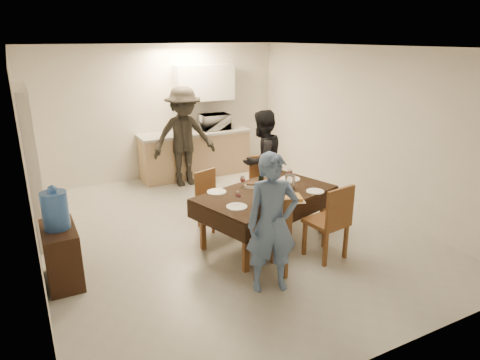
% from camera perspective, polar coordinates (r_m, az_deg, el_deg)
% --- Properties ---
extents(floor, '(5.00, 6.00, 0.02)m').
position_cam_1_polar(floor, '(6.39, -1.85, -6.69)').
color(floor, '#ADADA8').
rests_on(floor, ground).
extents(ceiling, '(5.00, 6.00, 0.02)m').
position_cam_1_polar(ceiling, '(5.77, -2.13, 17.33)').
color(ceiling, white).
rests_on(ceiling, wall_back).
extents(wall_back, '(5.00, 0.02, 2.60)m').
position_cam_1_polar(wall_back, '(8.70, -10.68, 8.86)').
color(wall_back, silver).
rests_on(wall_back, floor).
extents(wall_front, '(5.00, 0.02, 2.60)m').
position_cam_1_polar(wall_front, '(3.62, 19.16, -5.77)').
color(wall_front, silver).
rests_on(wall_front, floor).
extents(wall_left, '(0.02, 6.00, 2.60)m').
position_cam_1_polar(wall_left, '(5.40, -26.63, 1.25)').
color(wall_left, silver).
rests_on(wall_left, floor).
extents(wall_right, '(0.02, 6.00, 2.60)m').
position_cam_1_polar(wall_right, '(7.35, 16.00, 6.70)').
color(wall_right, silver).
rests_on(wall_right, floor).
extents(stub_partition, '(0.15, 1.40, 2.10)m').
position_cam_1_polar(stub_partition, '(6.63, -26.02, 2.02)').
color(stub_partition, silver).
rests_on(stub_partition, floor).
extents(kitchen_base_cabinet, '(2.20, 0.60, 0.86)m').
position_cam_1_polar(kitchen_base_cabinet, '(8.78, -5.97, 3.35)').
color(kitchen_base_cabinet, tan).
rests_on(kitchen_base_cabinet, floor).
extents(kitchen_worktop, '(2.24, 0.64, 0.05)m').
position_cam_1_polar(kitchen_worktop, '(8.67, -6.07, 6.25)').
color(kitchen_worktop, '#A6A5A1').
rests_on(kitchen_worktop, kitchen_base_cabinet).
extents(upper_cabinet, '(1.20, 0.34, 0.70)m').
position_cam_1_polar(upper_cabinet, '(8.76, -4.77, 12.82)').
color(upper_cabinet, white).
rests_on(upper_cabinet, wall_back).
extents(dining_table, '(2.08, 1.57, 0.72)m').
position_cam_1_polar(dining_table, '(5.82, 3.48, -1.93)').
color(dining_table, black).
rests_on(dining_table, floor).
extents(chair_near_left, '(0.52, 0.53, 0.55)m').
position_cam_1_polar(chair_near_left, '(4.97, 4.01, -6.56)').
color(chair_near_left, brown).
rests_on(chair_near_left, floor).
extents(chair_near_right, '(0.51, 0.52, 0.54)m').
position_cam_1_polar(chair_near_right, '(5.46, 12.12, -4.64)').
color(chair_near_right, brown).
rests_on(chair_near_right, floor).
extents(chair_far_left, '(0.49, 0.50, 0.46)m').
position_cam_1_polar(chair_far_left, '(6.24, -3.27, -2.12)').
color(chair_far_left, brown).
rests_on(chair_far_left, floor).
extents(chair_far_right, '(0.51, 0.52, 0.51)m').
position_cam_1_polar(chair_far_right, '(6.61, 3.87, -0.40)').
color(chair_far_right, brown).
rests_on(chair_far_right, floor).
extents(console, '(0.37, 0.74, 0.68)m').
position_cam_1_polar(console, '(5.40, -22.67, -9.21)').
color(console, '#331B11').
rests_on(console, floor).
extents(water_jug, '(0.29, 0.29, 0.43)m').
position_cam_1_polar(water_jug, '(5.18, -23.43, -3.75)').
color(water_jug, '#3B6ECD').
rests_on(water_jug, console).
extents(wine_bottle, '(0.08, 0.08, 0.31)m').
position_cam_1_polar(wine_bottle, '(5.78, 2.83, -0.10)').
color(wine_bottle, black).
rests_on(wine_bottle, dining_table).
extents(water_pitcher, '(0.14, 0.14, 0.21)m').
position_cam_1_polar(water_pitcher, '(5.92, 6.66, -0.27)').
color(water_pitcher, white).
rests_on(water_pitcher, dining_table).
extents(savoury_tart, '(0.49, 0.43, 0.05)m').
position_cam_1_polar(savoury_tart, '(5.55, 6.39, -2.41)').
color(savoury_tart, gold).
rests_on(savoury_tart, dining_table).
extents(salad_bowl, '(0.20, 0.20, 0.08)m').
position_cam_1_polar(salad_bowl, '(6.09, 5.04, -0.30)').
color(salad_bowl, white).
rests_on(salad_bowl, dining_table).
extents(mushroom_dish, '(0.22, 0.22, 0.04)m').
position_cam_1_polar(mushroom_dish, '(6.01, 1.71, -0.70)').
color(mushroom_dish, white).
rests_on(mushroom_dish, dining_table).
extents(wine_glass_a, '(0.09, 0.09, 0.19)m').
position_cam_1_polar(wine_glass_a, '(5.32, -0.21, -2.44)').
color(wine_glass_a, white).
rests_on(wine_glass_a, dining_table).
extents(wine_glass_b, '(0.08, 0.08, 0.18)m').
position_cam_1_polar(wine_glass_b, '(6.26, 6.65, 0.68)').
color(wine_glass_b, white).
rests_on(wine_glass_b, dining_table).
extents(wine_glass_c, '(0.08, 0.08, 0.17)m').
position_cam_1_polar(wine_glass_c, '(5.94, 0.35, -0.27)').
color(wine_glass_c, white).
rests_on(wine_glass_c, dining_table).
extents(plate_near_left, '(0.26, 0.26, 0.02)m').
position_cam_1_polar(plate_near_left, '(5.29, -0.44, -3.59)').
color(plate_near_left, white).
rests_on(plate_near_left, dining_table).
extents(plate_near_right, '(0.24, 0.24, 0.01)m').
position_cam_1_polar(plate_near_right, '(5.90, 10.00, -1.50)').
color(plate_near_right, white).
rests_on(plate_near_right, dining_table).
extents(plate_far_left, '(0.26, 0.26, 0.02)m').
position_cam_1_polar(plate_far_left, '(5.80, -3.15, -1.59)').
color(plate_far_left, white).
rests_on(plate_far_left, dining_table).
extents(plate_far_right, '(0.28, 0.28, 0.02)m').
position_cam_1_polar(plate_far_right, '(6.35, 6.74, 0.16)').
color(plate_far_right, white).
rests_on(plate_far_right, dining_table).
extents(microwave, '(0.58, 0.39, 0.32)m').
position_cam_1_polar(microwave, '(8.80, -3.38, 7.74)').
color(microwave, white).
rests_on(microwave, kitchen_worktop).
extents(person_near, '(0.67, 0.53, 1.59)m').
position_cam_1_polar(person_near, '(4.69, 4.31, -5.83)').
color(person_near, '#5570A0').
rests_on(person_near, floor).
extents(person_far, '(0.95, 0.84, 1.64)m').
position_cam_1_polar(person_far, '(6.91, 2.95, 2.56)').
color(person_far, black).
rests_on(person_far, floor).
extents(person_kitchen, '(1.21, 0.69, 1.87)m').
position_cam_1_polar(person_kitchen, '(8.11, -7.47, 5.70)').
color(person_kitchen, black).
rests_on(person_kitchen, floor).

